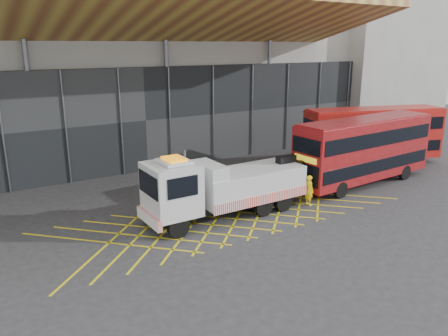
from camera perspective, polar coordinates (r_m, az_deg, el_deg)
ground_plane at (r=24.73m, az=-4.09°, el=-7.18°), size 120.00×120.00×0.00m
road_markings at (r=25.84m, az=0.64°, el=-6.08°), size 21.56×7.16×0.01m
construction_building at (r=40.55m, az=-14.54°, el=14.40°), size 55.00×23.97×18.00m
east_building at (r=55.84m, az=18.32°, el=15.43°), size 15.00×12.00×20.00m
recovery_truck at (r=24.83m, az=-0.28°, el=-2.43°), size 11.56×2.80×4.04m
bus_towed at (r=32.34m, az=17.85°, el=2.50°), size 11.70×3.27×4.71m
bus_second at (r=38.04m, az=18.92°, el=4.30°), size 11.73×5.96×4.68m
worker at (r=27.57m, az=11.07°, el=-2.85°), size 0.53×0.74×1.91m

